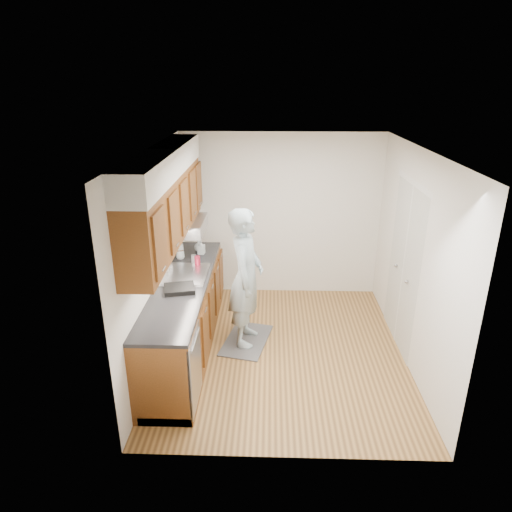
{
  "coord_description": "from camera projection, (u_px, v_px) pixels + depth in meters",
  "views": [
    {
      "loc": [
        -0.17,
        -4.94,
        3.21
      ],
      "look_at": [
        -0.33,
        0.25,
        1.18
      ],
      "focal_mm": 32.0,
      "sensor_mm": 36.0,
      "label": 1
    }
  ],
  "objects": [
    {
      "name": "soap_bottle_a",
      "position": [
        180.0,
        248.0,
        6.09
      ],
      "size": [
        0.15,
        0.15,
        0.29
      ],
      "primitive_type": "imported",
      "rotation": [
        0.0,
        0.0,
        0.55
      ],
      "color": "silver",
      "rests_on": "counter"
    },
    {
      "name": "floor_mat",
      "position": [
        247.0,
        340.0,
        5.97
      ],
      "size": [
        0.7,
        0.97,
        0.02
      ],
      "primitive_type": "cube",
      "rotation": [
        0.0,
        0.0,
        -0.22
      ],
      "color": "#58585B",
      "rests_on": "floor"
    },
    {
      "name": "soda_can",
      "position": [
        197.0,
        261.0,
        5.88
      ],
      "size": [
        0.09,
        0.09,
        0.13
      ],
      "primitive_type": "cylinder",
      "rotation": [
        0.0,
        0.0,
        -0.29
      ],
      "color": "#B91F3B",
      "rests_on": "counter"
    },
    {
      "name": "upper_cabinets",
      "position": [
        167.0,
        198.0,
        5.13
      ],
      "size": [
        0.47,
        2.8,
        1.21
      ],
      "color": "brown",
      "rests_on": "wall_left"
    },
    {
      "name": "closet_door",
      "position": [
        403.0,
        268.0,
        5.62
      ],
      "size": [
        0.02,
        1.22,
        2.05
      ],
      "primitive_type": "cube",
      "color": "silver",
      "rests_on": "wall_right"
    },
    {
      "name": "soap_bottle_c",
      "position": [
        199.0,
        245.0,
        6.38
      ],
      "size": [
        0.18,
        0.18,
        0.17
      ],
      "primitive_type": "imported",
      "rotation": [
        0.0,
        0.0,
        0.89
      ],
      "color": "silver",
      "rests_on": "counter"
    },
    {
      "name": "wall_right",
      "position": [
        414.0,
        260.0,
        5.26
      ],
      "size": [
        0.02,
        3.5,
        2.5
      ],
      "primitive_type": "cube",
      "color": "silver",
      "rests_on": "floor"
    },
    {
      "name": "soap_bottle_b",
      "position": [
        201.0,
        247.0,
        6.27
      ],
      "size": [
        0.1,
        0.1,
        0.19
      ],
      "primitive_type": "imported",
      "rotation": [
        0.0,
        0.0,
        -0.18
      ],
      "color": "silver",
      "rests_on": "counter"
    },
    {
      "name": "ceiling",
      "position": [
        286.0,
        149.0,
        4.85
      ],
      "size": [
        3.5,
        3.5,
        0.0
      ],
      "primitive_type": "plane",
      "rotation": [
        3.14,
        0.0,
        0.0
      ],
      "color": "white",
      "rests_on": "wall_left"
    },
    {
      "name": "steel_can",
      "position": [
        194.0,
        259.0,
        5.96
      ],
      "size": [
        0.08,
        0.08,
        0.12
      ],
      "primitive_type": "cylinder",
      "rotation": [
        0.0,
        0.0,
        -0.2
      ],
      "color": "#A5A5AA",
      "rests_on": "counter"
    },
    {
      "name": "dish_rack",
      "position": [
        179.0,
        289.0,
        5.2
      ],
      "size": [
        0.4,
        0.36,
        0.05
      ],
      "primitive_type": "cube",
      "rotation": [
        0.0,
        0.0,
        0.24
      ],
      "color": "black",
      "rests_on": "counter"
    },
    {
      "name": "wall_left",
      "position": [
        156.0,
        257.0,
        5.35
      ],
      "size": [
        0.02,
        3.5,
        2.5
      ],
      "primitive_type": "cube",
      "color": "silver",
      "rests_on": "floor"
    },
    {
      "name": "floor",
      "position": [
        282.0,
        350.0,
        5.76
      ],
      "size": [
        3.5,
        3.5,
        0.0
      ],
      "primitive_type": "plane",
      "color": "#A5773E",
      "rests_on": "ground"
    },
    {
      "name": "wall_back",
      "position": [
        281.0,
        216.0,
        6.94
      ],
      "size": [
        3.0,
        0.02,
        2.5
      ],
      "primitive_type": "cube",
      "color": "silver",
      "rests_on": "floor"
    },
    {
      "name": "person",
      "position": [
        246.0,
        269.0,
        5.6
      ],
      "size": [
        0.55,
        0.76,
        2.01
      ],
      "primitive_type": "imported",
      "rotation": [
        0.0,
        0.0,
        1.46
      ],
      "color": "#9AB1BB",
      "rests_on": "floor_mat"
    },
    {
      "name": "counter",
      "position": [
        185.0,
        315.0,
        5.62
      ],
      "size": [
        0.64,
        2.8,
        1.3
      ],
      "color": "brown",
      "rests_on": "floor"
    }
  ]
}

